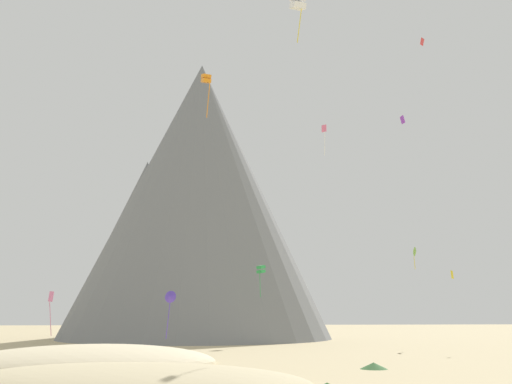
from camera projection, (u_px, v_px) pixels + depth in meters
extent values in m
ellipsoid|color=#CCBA8E|center=(130.00, 384.00, 38.32)|extent=(28.79, 22.94, 2.54)
ellipsoid|color=beige|center=(84.00, 367.00, 49.93)|extent=(29.55, 25.33, 3.94)
cone|color=#386633|center=(374.00, 366.00, 48.42)|extent=(3.12, 3.12, 0.55)
cone|color=slate|center=(199.00, 195.00, 113.12)|extent=(72.42, 72.42, 55.87)
cone|color=slate|center=(196.00, 226.00, 109.10)|extent=(35.54, 35.54, 42.48)
cone|color=slate|center=(144.00, 247.00, 116.29)|extent=(32.69, 32.69, 36.23)
cube|color=purple|center=(403.00, 120.00, 70.92)|extent=(0.38, 0.93, 0.98)
cone|color=#8CD133|center=(415.00, 252.00, 86.03)|extent=(0.45, 1.40, 1.39)
cylinder|color=yellow|center=(415.00, 263.00, 85.65)|extent=(0.20, 0.19, 2.01)
cube|color=#E5668C|center=(324.00, 128.00, 69.09)|extent=(0.51, 0.66, 0.92)
cylinder|color=white|center=(325.00, 143.00, 68.69)|extent=(0.13, 0.32, 2.96)
cube|color=yellow|center=(452.00, 275.00, 73.92)|extent=(0.47, 0.48, 1.08)
cube|color=orange|center=(206.00, 81.00, 57.87)|extent=(1.10, 1.15, 0.60)
cube|color=orange|center=(206.00, 76.00, 57.97)|extent=(1.10, 1.15, 0.60)
cylinder|color=orange|center=(208.00, 100.00, 57.47)|extent=(0.35, 0.50, 3.72)
cube|color=green|center=(261.00, 271.00, 87.29)|extent=(1.46, 1.46, 0.63)
cube|color=green|center=(261.00, 267.00, 87.44)|extent=(1.46, 1.46, 0.63)
cylinder|color=green|center=(260.00, 285.00, 86.84)|extent=(0.13, 0.58, 3.69)
cube|color=red|center=(422.00, 42.00, 73.96)|extent=(0.80, 1.05, 1.02)
cube|color=pink|center=(51.00, 296.00, 68.72)|extent=(0.54, 0.59, 1.30)
cylinder|color=pink|center=(50.00, 319.00, 68.18)|extent=(0.51, 0.25, 4.03)
cube|color=white|center=(298.00, 6.00, 57.36)|extent=(1.64, 1.72, 0.97)
cylinder|color=yellow|center=(299.00, 25.00, 56.91)|extent=(0.55, 0.20, 3.74)
cone|color=#5138B2|center=(170.00, 297.00, 61.83)|extent=(1.42, 0.99, 1.36)
cylinder|color=#5138B2|center=(168.00, 321.00, 61.27)|extent=(0.37, 0.60, 3.82)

